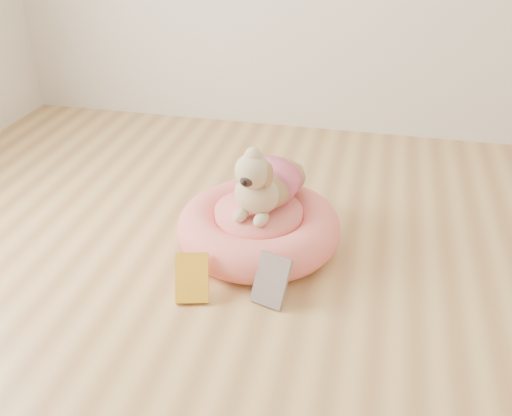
% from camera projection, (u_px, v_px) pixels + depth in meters
% --- Properties ---
extents(floor, '(4.50, 4.50, 0.00)m').
position_uv_depth(floor, '(233.00, 400.00, 1.77)').
color(floor, '#AF7E48').
rests_on(floor, ground).
extents(pet_bed, '(0.71, 0.71, 0.18)m').
position_uv_depth(pet_bed, '(259.00, 228.00, 2.47)').
color(pet_bed, '#FF7663').
rests_on(pet_bed, floor).
extents(dog, '(0.38, 0.50, 0.33)m').
position_uv_depth(dog, '(265.00, 171.00, 2.37)').
color(dog, olive).
rests_on(dog, pet_bed).
extents(book_yellow, '(0.15, 0.16, 0.17)m').
position_uv_depth(book_yellow, '(192.00, 278.00, 2.17)').
color(book_yellow, '#FAFF1A').
rests_on(book_yellow, floor).
extents(book_white, '(0.15, 0.14, 0.18)m').
position_uv_depth(book_white, '(271.00, 280.00, 2.14)').
color(book_white, silver).
rests_on(book_white, floor).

